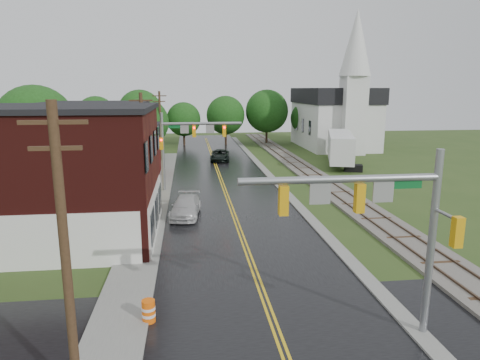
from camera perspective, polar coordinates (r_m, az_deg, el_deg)
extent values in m
cube|color=black|center=(43.12, -2.42, -0.36)|extent=(10.00, 90.00, 0.02)
cube|color=black|center=(17.09, 5.45, -20.86)|extent=(60.00, 9.00, 0.02)
cube|color=gray|center=(48.66, 3.47, 1.06)|extent=(0.80, 70.00, 0.12)
cube|color=gray|center=(38.25, -11.13, -2.20)|extent=(2.40, 50.00, 0.12)
cube|color=#42110E|center=(29.03, -25.38, 0.42)|extent=(14.00, 10.00, 8.00)
cube|color=silver|center=(28.18, -11.17, -4.18)|extent=(0.10, 9.50, 3.00)
cube|color=black|center=(28.57, -26.13, 8.60)|extent=(14.30, 10.30, 0.30)
cube|color=tan|center=(39.25, -18.22, 2.56)|extent=(8.00, 7.00, 6.40)
cube|color=#3F0F0C|center=(48.00, -14.92, 3.18)|extent=(7.00, 6.00, 4.40)
cube|color=silver|center=(71.13, 12.32, 7.14)|extent=(10.00, 16.00, 7.00)
cube|color=black|center=(70.90, 12.49, 10.92)|extent=(10.40, 16.40, 2.40)
cube|color=silver|center=(63.50, 14.76, 8.27)|extent=(3.20, 3.20, 11.00)
cone|color=silver|center=(63.70, 15.27, 17.27)|extent=(4.40, 4.40, 9.00)
cube|color=#59544C|center=(49.67, 8.71, 1.28)|extent=(3.20, 80.00, 0.20)
cube|color=#4C3828|center=(49.45, 7.91, 1.42)|extent=(0.10, 80.00, 0.12)
cube|color=#4C3828|center=(49.84, 9.51, 1.46)|extent=(0.10, 80.00, 0.12)
cylinder|color=gray|center=(17.48, 24.14, -7.98)|extent=(0.28, 0.28, 7.20)
cylinder|color=gray|center=(15.24, 13.29, 0.10)|extent=(7.20, 0.26, 0.26)
cube|color=orange|center=(15.66, 15.64, -2.34)|extent=(0.32, 0.30, 1.05)
cube|color=orange|center=(14.84, 5.82, -2.73)|extent=(0.32, 0.30, 1.05)
cube|color=gray|center=(15.96, 18.56, -1.51)|extent=(0.75, 0.06, 0.75)
cube|color=gray|center=(15.12, 10.63, -1.82)|extent=(0.75, 0.06, 0.75)
cube|color=#0C5926|center=(16.22, 20.91, -0.56)|extent=(1.40, 0.04, 0.30)
cylinder|color=gray|center=(39.47, -10.27, 3.61)|extent=(0.28, 0.28, 7.20)
cylinder|color=gray|center=(39.13, -5.10, 7.51)|extent=(7.20, 0.26, 0.26)
cube|color=orange|center=(39.18, -6.14, 6.47)|extent=(0.32, 0.30, 1.05)
cube|color=orange|center=(39.31, -2.12, 6.55)|extent=(0.32, 0.30, 1.05)
cube|color=gray|center=(39.16, -7.42, 6.73)|extent=(0.75, 0.06, 0.75)
cube|color=gray|center=(39.20, -4.02, 6.81)|extent=(0.75, 0.06, 0.75)
cube|color=#0C5926|center=(39.15, -8.49, 7.07)|extent=(1.40, 0.04, 0.30)
sphere|color=#FF0C0C|center=(38.97, -6.14, 6.93)|extent=(0.20, 0.20, 0.20)
cylinder|color=#382616|center=(13.40, -22.23, -9.75)|extent=(0.28, 0.28, 9.00)
cube|color=#382616|center=(12.55, -23.65, 7.07)|extent=(1.80, 0.12, 0.12)
cube|color=#382616|center=(12.62, -23.39, 3.91)|extent=(1.40, 0.12, 0.12)
cylinder|color=#382616|center=(34.51, -12.78, 3.82)|extent=(0.28, 0.28, 9.00)
cube|color=#382616|center=(34.19, -13.09, 10.30)|extent=(1.80, 0.12, 0.12)
cube|color=#382616|center=(34.22, -13.03, 9.13)|extent=(1.40, 0.12, 0.12)
cylinder|color=#382616|center=(56.31, -10.55, 7.00)|extent=(0.28, 0.28, 9.00)
cube|color=#382616|center=(56.11, -10.71, 10.97)|extent=(1.80, 0.12, 0.12)
cube|color=#382616|center=(56.13, -10.68, 10.26)|extent=(1.40, 0.12, 0.12)
cylinder|color=black|center=(47.02, -25.08, 1.66)|extent=(0.36, 0.36, 3.42)
sphere|color=#183F12|center=(46.53, -25.54, 6.73)|extent=(7.60, 7.60, 7.60)
sphere|color=#183F12|center=(46.02, -24.91, 5.90)|extent=(5.32, 5.32, 5.32)
cylinder|color=black|center=(53.69, -18.38, 2.96)|extent=(0.36, 0.36, 2.70)
sphere|color=#183F12|center=(53.30, -18.62, 6.46)|extent=(6.00, 6.00, 6.00)
sphere|color=#183F12|center=(52.84, -18.03, 5.89)|extent=(4.20, 4.20, 4.20)
cylinder|color=black|center=(58.80, -12.46, 4.13)|extent=(0.36, 0.36, 2.88)
sphere|color=#183F12|center=(58.44, -12.62, 7.54)|extent=(6.40, 6.40, 6.40)
sphere|color=#183F12|center=(58.03, -12.04, 6.99)|extent=(4.48, 4.48, 4.48)
imported|color=black|center=(56.18, -2.68, 3.29)|extent=(2.90, 5.36, 1.43)
imported|color=silver|center=(31.97, -7.25, -3.57)|extent=(2.55, 5.09, 1.42)
cube|color=black|center=(50.58, 14.86, 1.56)|extent=(2.28, 1.74, 0.80)
cylinder|color=gray|center=(57.76, 12.05, 2.96)|extent=(0.16, 0.16, 0.80)
cube|color=silver|center=(54.59, 13.19, 4.46)|extent=(6.19, 12.67, 3.11)
cylinder|color=#F45D0A|center=(18.42, -12.10, -16.75)|extent=(0.68, 0.68, 0.96)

